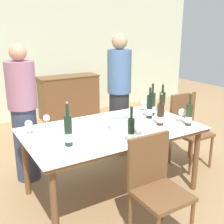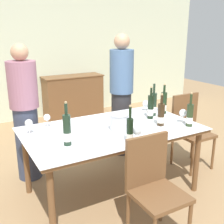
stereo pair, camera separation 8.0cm
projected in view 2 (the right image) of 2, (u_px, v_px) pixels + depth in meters
The scene contains 22 objects.
ground_plane at pixel (112, 191), 3.19m from camera, with size 12.00×12.00×0.00m, color #A37F56.
back_wall at pixel (31, 48), 5.44m from camera, with size 8.00×0.10×2.80m.
sideboard_cabinet at pixel (73, 96), 5.81m from camera, with size 1.22×0.46×0.85m.
dining_table at pixel (112, 134), 2.99m from camera, with size 1.84×1.08×0.76m.
ice_bucket at pixel (119, 122), 2.88m from camera, with size 0.20×0.20×0.18m.
wine_bottle_0 at pixel (67, 131), 2.51m from camera, with size 0.07×0.07×0.41m.
wine_bottle_1 at pixel (161, 115), 3.02m from camera, with size 0.08×0.08×0.36m.
wine_bottle_2 at pixel (190, 115), 3.00m from camera, with size 0.07×0.07×0.37m.
wine_bottle_3 at pixel (151, 108), 3.26m from camera, with size 0.07×0.07×0.38m.
wine_bottle_4 at pixel (164, 103), 3.46m from camera, with size 0.08×0.08×0.37m.
wine_bottle_5 at pixel (130, 131), 2.54m from camera, with size 0.06×0.06×0.37m.
wine_bottle_6 at pixel (153, 105), 3.37m from camera, with size 0.07×0.07×0.39m.
wine_glass_0 at pixel (146, 104), 3.56m from camera, with size 0.09×0.09×0.14m.
wine_glass_1 at pixel (47, 118), 2.97m from camera, with size 0.08×0.08×0.15m.
wine_glass_2 at pixel (183, 113), 3.11m from camera, with size 0.08×0.08×0.16m.
wine_glass_3 at pixel (137, 131), 2.58m from camera, with size 0.09×0.09×0.15m.
wine_glass_4 at pixel (152, 103), 3.60m from camera, with size 0.07×0.07×0.14m.
wine_glass_5 at pixel (29, 124), 2.78m from camera, with size 0.08×0.08×0.15m.
chair_right_end at pixel (189, 126), 3.68m from camera, with size 0.42×0.42×0.95m.
chair_near_front at pixel (153, 182), 2.38m from camera, with size 0.42×0.42×0.91m.
person_host at pixel (25, 114), 3.27m from camera, with size 0.33×0.33×1.62m.
person_guest_left at pixel (121, 96), 3.95m from camera, with size 0.33×0.33×1.71m.
Camera 2 is at (-1.37, -2.43, 1.77)m, focal length 45.00 mm.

